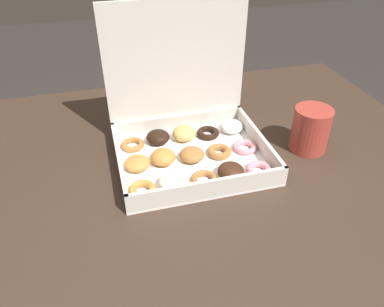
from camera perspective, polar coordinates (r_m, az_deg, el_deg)
dining_table at (r=0.84m, az=4.00°, el=-9.03°), size 1.10×1.03×0.74m
donut_box at (r=0.83m, az=-0.79°, el=3.68°), size 0.32×0.28×0.32m
coffee_mug at (r=0.89m, az=17.64°, el=3.61°), size 0.08×0.08×0.10m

